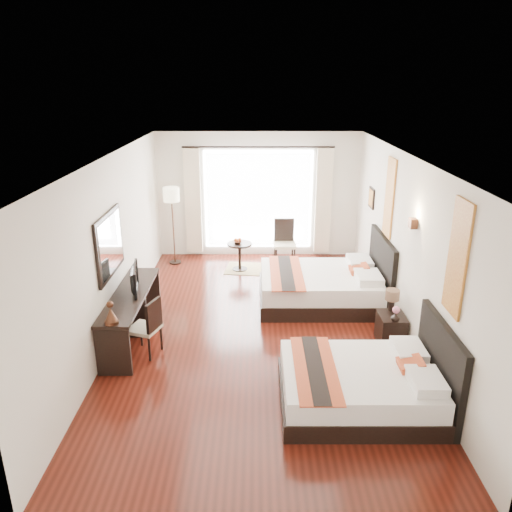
{
  "coord_description": "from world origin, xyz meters",
  "views": [
    {
      "loc": [
        -0.04,
        -7.24,
        3.86
      ],
      "look_at": [
        -0.05,
        0.35,
        1.16
      ],
      "focal_mm": 35.0,
      "sensor_mm": 36.0,
      "label": 1
    }
  ],
  "objects_px": {
    "fruit_bowl": "(238,242)",
    "desk_chair": "(146,337)",
    "vase": "(396,315)",
    "television": "(131,279)",
    "floor_lamp": "(172,200)",
    "side_table": "(240,257)",
    "nightstand": "(391,329)",
    "window_chair": "(284,251)",
    "bed_near": "(366,384)",
    "bed_far": "(325,286)",
    "table_lamp": "(392,296)",
    "console_desk": "(132,315)"
  },
  "relations": [
    {
      "from": "fruit_bowl",
      "to": "desk_chair",
      "type": "bearing_deg",
      "value": -109.79
    },
    {
      "from": "vase",
      "to": "fruit_bowl",
      "type": "xyz_separation_m",
      "value": [
        -2.45,
        3.32,
        0.05
      ]
    },
    {
      "from": "desk_chair",
      "to": "television",
      "type": "bearing_deg",
      "value": -43.27
    },
    {
      "from": "floor_lamp",
      "to": "side_table",
      "type": "height_order",
      "value": "floor_lamp"
    },
    {
      "from": "nightstand",
      "to": "window_chair",
      "type": "distance_m",
      "value": 3.75
    },
    {
      "from": "vase",
      "to": "window_chair",
      "type": "distance_m",
      "value": 3.93
    },
    {
      "from": "bed_near",
      "to": "floor_lamp",
      "type": "xyz_separation_m",
      "value": [
        -3.16,
        5.1,
        1.15
      ]
    },
    {
      "from": "bed_far",
      "to": "window_chair",
      "type": "relative_size",
      "value": 2.21
    },
    {
      "from": "vase",
      "to": "side_table",
      "type": "distance_m",
      "value": 4.12
    },
    {
      "from": "floor_lamp",
      "to": "fruit_bowl",
      "type": "bearing_deg",
      "value": -17.02
    },
    {
      "from": "television",
      "to": "table_lamp",
      "type": "bearing_deg",
      "value": -102.77
    },
    {
      "from": "vase",
      "to": "console_desk",
      "type": "distance_m",
      "value": 4.03
    },
    {
      "from": "bed_near",
      "to": "desk_chair",
      "type": "xyz_separation_m",
      "value": [
        -2.99,
        1.23,
        -0.02
      ]
    },
    {
      "from": "console_desk",
      "to": "fruit_bowl",
      "type": "bearing_deg",
      "value": 62.17
    },
    {
      "from": "console_desk",
      "to": "fruit_bowl",
      "type": "distance_m",
      "value": 3.34
    },
    {
      "from": "bed_near",
      "to": "side_table",
      "type": "height_order",
      "value": "bed_near"
    },
    {
      "from": "side_table",
      "to": "table_lamp",
      "type": "bearing_deg",
      "value": -51.24
    },
    {
      "from": "desk_chair",
      "to": "fruit_bowl",
      "type": "height_order",
      "value": "desk_chair"
    },
    {
      "from": "table_lamp",
      "to": "floor_lamp",
      "type": "height_order",
      "value": "floor_lamp"
    },
    {
      "from": "bed_far",
      "to": "floor_lamp",
      "type": "relative_size",
      "value": 1.3
    },
    {
      "from": "television",
      "to": "bed_near",
      "type": "bearing_deg",
      "value": -129.5
    },
    {
      "from": "television",
      "to": "desk_chair",
      "type": "xyz_separation_m",
      "value": [
        0.3,
        -0.57,
        -0.69
      ]
    },
    {
      "from": "bed_far",
      "to": "television",
      "type": "xyz_separation_m",
      "value": [
        -3.17,
        -1.25,
        0.64
      ]
    },
    {
      "from": "bed_far",
      "to": "floor_lamp",
      "type": "bearing_deg",
      "value": 146.03
    },
    {
      "from": "table_lamp",
      "to": "window_chair",
      "type": "height_order",
      "value": "window_chair"
    },
    {
      "from": "window_chair",
      "to": "bed_near",
      "type": "bearing_deg",
      "value": 5.99
    },
    {
      "from": "console_desk",
      "to": "window_chair",
      "type": "distance_m",
      "value": 4.16
    },
    {
      "from": "nightstand",
      "to": "vase",
      "type": "bearing_deg",
      "value": -94.03
    },
    {
      "from": "bed_far",
      "to": "nightstand",
      "type": "relative_size",
      "value": 4.57
    },
    {
      "from": "floor_lamp",
      "to": "window_chair",
      "type": "height_order",
      "value": "floor_lamp"
    },
    {
      "from": "bed_near",
      "to": "console_desk",
      "type": "bearing_deg",
      "value": 152.44
    },
    {
      "from": "console_desk",
      "to": "floor_lamp",
      "type": "height_order",
      "value": "floor_lamp"
    },
    {
      "from": "bed_near",
      "to": "nightstand",
      "type": "distance_m",
      "value": 1.71
    },
    {
      "from": "floor_lamp",
      "to": "window_chair",
      "type": "xyz_separation_m",
      "value": [
        2.42,
        -0.1,
        -1.13
      ]
    },
    {
      "from": "table_lamp",
      "to": "bed_far",
      "type": "bearing_deg",
      "value": 120.93
    },
    {
      "from": "desk_chair",
      "to": "fruit_bowl",
      "type": "relative_size",
      "value": 4.58
    },
    {
      "from": "table_lamp",
      "to": "fruit_bowl",
      "type": "relative_size",
      "value": 1.77
    },
    {
      "from": "desk_chair",
      "to": "side_table",
      "type": "relative_size",
      "value": 1.46
    },
    {
      "from": "television",
      "to": "window_chair",
      "type": "height_order",
      "value": "television"
    },
    {
      "from": "nightstand",
      "to": "fruit_bowl",
      "type": "distance_m",
      "value": 4.0
    },
    {
      "from": "desk_chair",
      "to": "bed_far",
      "type": "bearing_deg",
      "value": -128.57
    },
    {
      "from": "nightstand",
      "to": "desk_chair",
      "type": "height_order",
      "value": "desk_chair"
    },
    {
      "from": "fruit_bowl",
      "to": "nightstand",
      "type": "bearing_deg",
      "value": -51.7
    },
    {
      "from": "nightstand",
      "to": "table_lamp",
      "type": "height_order",
      "value": "table_lamp"
    },
    {
      "from": "desk_chair",
      "to": "side_table",
      "type": "distance_m",
      "value": 3.68
    },
    {
      "from": "side_table",
      "to": "fruit_bowl",
      "type": "xyz_separation_m",
      "value": [
        -0.04,
        -0.01,
        0.32
      ]
    },
    {
      "from": "vase",
      "to": "window_chair",
      "type": "height_order",
      "value": "window_chair"
    },
    {
      "from": "table_lamp",
      "to": "side_table",
      "type": "xyz_separation_m",
      "value": [
        -2.43,
        3.02,
        -0.43
      ]
    },
    {
      "from": "table_lamp",
      "to": "fruit_bowl",
      "type": "bearing_deg",
      "value": 129.34
    },
    {
      "from": "fruit_bowl",
      "to": "window_chair",
      "type": "height_order",
      "value": "window_chair"
    }
  ]
}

